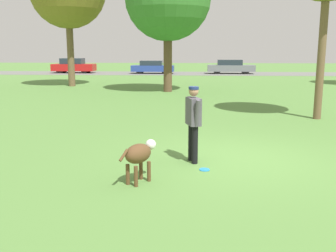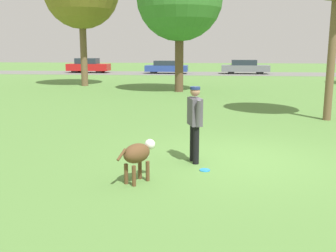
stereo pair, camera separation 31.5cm
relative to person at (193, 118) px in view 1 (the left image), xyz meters
name	(u,v)px [view 1 (the left image)]	position (x,y,z in m)	size (l,w,h in m)	color
ground_plane	(239,159)	(1.00, 0.26, -0.94)	(120.00, 120.00, 0.00)	#56843D
far_road_strip	(204,74)	(1.00, 30.63, -0.93)	(120.00, 6.00, 0.01)	slate
person	(193,118)	(0.00, 0.00, 0.00)	(0.34, 0.70, 1.59)	black
dog	(140,155)	(-0.94, -1.35, -0.43)	(0.62, 0.85, 0.73)	brown
frisbee	(204,170)	(0.23, -0.56, -0.93)	(0.21, 0.21, 0.02)	#268CE5
parked_car_red	(74,66)	(-11.92, 30.74, -0.23)	(4.13, 1.78, 1.45)	red
parked_car_blue	(153,67)	(-3.98, 30.30, -0.32)	(4.11, 1.69, 1.25)	#284293
parked_car_grey	(231,67)	(3.56, 30.52, -0.27)	(4.52, 1.71, 1.34)	slate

